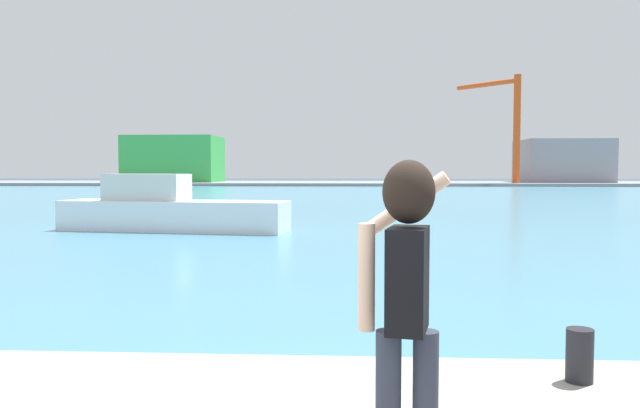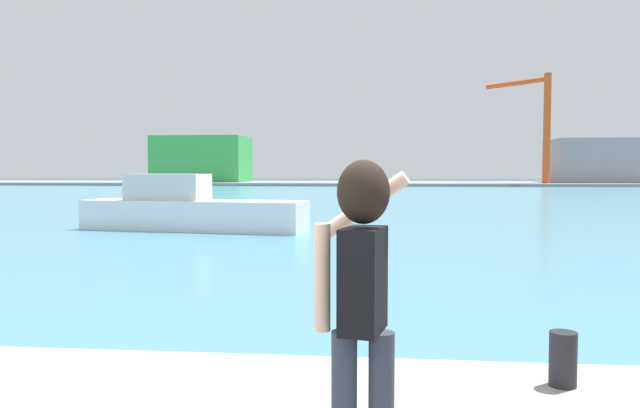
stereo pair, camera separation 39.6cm
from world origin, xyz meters
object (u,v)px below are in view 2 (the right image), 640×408
Objects in this scene: person_photographer at (361,286)px; boat_moored at (189,210)px; warehouse_right at (594,161)px; port_crane at (539,116)px; warehouse_left at (202,159)px; harbor_bollard at (563,359)px.

person_photographer reaches higher than boat_moored.
port_crane reaches higher than warehouse_right.
warehouse_left is (-28.33, 92.43, 2.29)m from person_photographer.
boat_moored reaches higher than harbor_bollard.
boat_moored is 0.63× the size of warehouse_left.
harbor_bollard is 0.03× the size of warehouse_left.
harbor_bollard is at bearing -107.85° from warehouse_right.
port_crane reaches higher than boat_moored.
boat_moored is at bearing -73.84° from warehouse_left.
boat_moored is at bearing 31.90° from person_photographer.
warehouse_left reaches higher than warehouse_right.
person_photographer is 4.08× the size of harbor_bollard.
person_photographer is at bearing -108.40° from warehouse_right.
boat_moored is 73.86m from port_crane.
person_photographer is 0.14× the size of warehouse_right.
boat_moored is 0.71× the size of warehouse_right.
person_photographer is 96.71m from warehouse_left.
person_photographer reaches higher than harbor_bollard.
port_crane is (19.95, 85.23, 8.90)m from harbor_bollard.
warehouse_right is at bearing 31.66° from port_crane.
warehouse_left is 59.15m from warehouse_right.
boat_moored is (-7.16, 19.38, -0.87)m from person_photographer.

